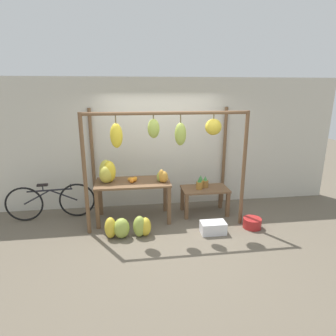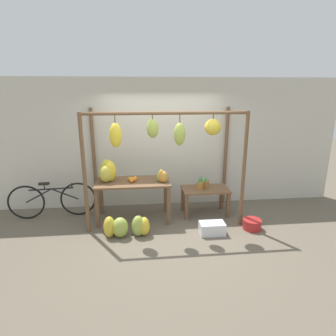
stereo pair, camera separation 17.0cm
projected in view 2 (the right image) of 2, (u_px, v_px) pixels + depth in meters
name	position (u px, v px, depth m)	size (l,w,h in m)	color
ground_plane	(168.00, 233.00, 5.18)	(20.00, 20.00, 0.00)	#665B4C
shop_wall_back	(161.00, 144.00, 6.16)	(8.00, 0.08, 2.80)	beige
stall_awning	(167.00, 143.00, 5.13)	(2.97, 1.30, 2.19)	brown
display_table_main	(133.00, 187.00, 5.57)	(1.45, 0.73, 0.80)	brown
display_table_side	(205.00, 193.00, 5.86)	(0.96, 0.56, 0.56)	brown
banana_pile_on_table	(108.00, 171.00, 5.49)	(0.38, 0.48, 0.42)	yellow
orange_pile	(132.00, 179.00, 5.52)	(0.19, 0.23, 0.10)	orange
pineapple_cluster	(202.00, 183.00, 5.81)	(0.28, 0.23, 0.27)	#A3702D
banana_pile_ground_left	(116.00, 227.00, 4.98)	(0.49, 0.31, 0.39)	#9EB247
banana_pile_ground_right	(141.00, 226.00, 5.03)	(0.36, 0.27, 0.39)	gold
fruit_crate_white	(212.00, 228.00, 5.11)	(0.45, 0.27, 0.22)	silver
blue_bucket	(252.00, 224.00, 5.29)	(0.34, 0.34, 0.19)	#AD2323
parked_bicycle	(52.00, 200.00, 5.73)	(1.72, 0.18, 0.75)	black
papaya_pile	(162.00, 176.00, 5.45)	(0.27, 0.25, 0.26)	gold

